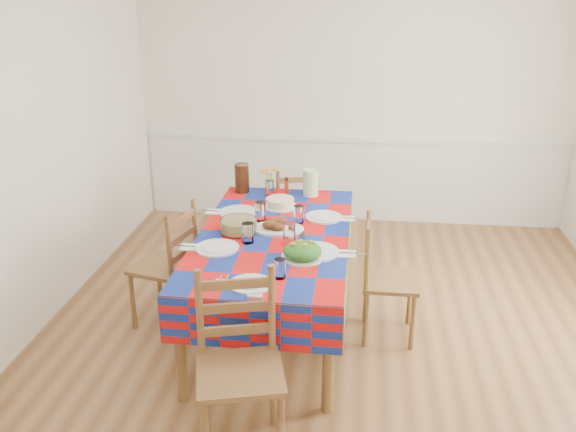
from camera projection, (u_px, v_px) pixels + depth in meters
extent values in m
cube|color=brown|center=(339.00, 344.00, 4.48)|extent=(4.50, 5.00, 0.04)
cube|color=silver|center=(353.00, 96.00, 6.32)|extent=(4.50, 0.04, 2.70)
cube|color=silver|center=(313.00, 426.00, 1.65)|extent=(4.50, 0.04, 2.70)
cube|color=silver|center=(18.00, 153.00, 4.24)|extent=(0.04, 5.00, 2.70)
cube|color=white|center=(352.00, 140.00, 6.43)|extent=(4.41, 0.06, 0.04)
cube|color=white|center=(350.00, 180.00, 6.61)|extent=(4.41, 0.03, 0.90)
cylinder|color=brown|center=(180.00, 350.00, 3.72)|extent=(0.07, 0.07, 0.73)
cylinder|color=brown|center=(328.00, 360.00, 3.62)|extent=(0.07, 0.07, 0.73)
cylinder|color=brown|center=(239.00, 234.00, 5.42)|extent=(0.07, 0.07, 0.73)
cylinder|color=brown|center=(341.00, 239.00, 5.32)|extent=(0.07, 0.07, 0.73)
cube|color=brown|center=(274.00, 237.00, 4.38)|extent=(1.03, 1.96, 0.04)
cube|color=red|center=(274.00, 234.00, 4.37)|extent=(1.07, 2.00, 0.01)
cube|color=red|center=(202.00, 250.00, 4.49)|extent=(0.01, 2.00, 0.31)
cube|color=red|center=(348.00, 258.00, 4.37)|extent=(0.01, 2.00, 0.31)
cube|color=red|center=(250.00, 326.00, 3.51)|extent=(1.07, 0.01, 0.31)
cube|color=red|center=(290.00, 206.00, 5.36)|extent=(1.07, 0.01, 0.31)
cylinder|color=silver|center=(250.00, 284.00, 3.63)|extent=(0.26, 0.26, 0.01)
cylinder|color=silver|center=(250.00, 283.00, 3.62)|extent=(0.18, 0.18, 0.01)
cylinder|color=white|center=(280.00, 269.00, 3.70)|extent=(0.07, 0.07, 0.12)
cube|color=silver|center=(222.00, 283.00, 3.65)|extent=(0.10, 0.10, 0.01)
cube|color=silver|center=(219.00, 282.00, 3.65)|extent=(0.01, 0.16, 0.00)
cube|color=silver|center=(225.00, 282.00, 3.65)|extent=(0.01, 0.19, 0.00)
cylinder|color=silver|center=(217.00, 248.00, 4.11)|extent=(0.30, 0.30, 0.02)
cylinder|color=silver|center=(217.00, 247.00, 4.11)|extent=(0.21, 0.21, 0.01)
cylinder|color=white|center=(248.00, 233.00, 4.19)|extent=(0.08, 0.08, 0.14)
cube|color=silver|center=(189.00, 247.00, 4.14)|extent=(0.11, 0.11, 0.01)
cube|color=silver|center=(185.00, 246.00, 4.14)|extent=(0.19, 0.01, 0.00)
cube|color=silver|center=(192.00, 247.00, 4.13)|extent=(0.22, 0.01, 0.00)
cylinder|color=silver|center=(239.00, 212.00, 4.74)|extent=(0.31, 0.31, 0.02)
cylinder|color=silver|center=(239.00, 211.00, 4.74)|extent=(0.21, 0.21, 0.01)
cylinder|color=white|center=(260.00, 212.00, 4.57)|extent=(0.09, 0.09, 0.15)
cube|color=silver|center=(214.00, 212.00, 4.77)|extent=(0.11, 0.11, 0.01)
cube|color=silver|center=(211.00, 211.00, 4.77)|extent=(0.19, 0.01, 0.00)
cube|color=silver|center=(216.00, 211.00, 4.76)|extent=(0.23, 0.01, 0.00)
cylinder|color=silver|center=(316.00, 252.00, 4.06)|extent=(0.31, 0.31, 0.02)
cylinder|color=silver|center=(316.00, 250.00, 4.05)|extent=(0.22, 0.22, 0.01)
cylinder|color=white|center=(289.00, 233.00, 4.18)|extent=(0.09, 0.09, 0.15)
cube|color=silver|center=(347.00, 254.00, 4.03)|extent=(0.11, 0.11, 0.01)
cube|color=silver|center=(344.00, 253.00, 4.03)|extent=(0.20, 0.01, 0.00)
cube|color=silver|center=(351.00, 253.00, 4.03)|extent=(0.23, 0.01, 0.00)
cylinder|color=silver|center=(323.00, 217.00, 4.65)|extent=(0.28, 0.28, 0.01)
cylinder|color=silver|center=(323.00, 216.00, 4.64)|extent=(0.20, 0.20, 0.01)
cylinder|color=white|center=(299.00, 215.00, 4.53)|extent=(0.08, 0.08, 0.14)
cube|color=silver|center=(348.00, 219.00, 4.63)|extent=(0.10, 0.10, 0.01)
cube|color=silver|center=(345.00, 218.00, 4.63)|extent=(0.18, 0.01, 0.00)
cube|color=silver|center=(351.00, 218.00, 4.62)|extent=(0.21, 0.01, 0.00)
ellipsoid|color=silver|center=(278.00, 229.00, 4.43)|extent=(0.38, 0.28, 0.02)
ellipsoid|color=#321608|center=(287.00, 225.00, 4.40)|extent=(0.10, 0.09, 0.06)
ellipsoid|color=#321608|center=(282.00, 222.00, 4.45)|extent=(0.10, 0.09, 0.06)
ellipsoid|color=#321608|center=(272.00, 222.00, 4.45)|extent=(0.10, 0.09, 0.06)
ellipsoid|color=#321608|center=(269.00, 225.00, 4.40)|extent=(0.10, 0.09, 0.06)
ellipsoid|color=#321608|center=(278.00, 227.00, 4.36)|extent=(0.10, 0.09, 0.06)
cylinder|color=silver|center=(302.00, 257.00, 3.98)|extent=(0.28, 0.28, 0.01)
ellipsoid|color=#144010|center=(302.00, 251.00, 3.96)|extent=(0.25, 0.25, 0.11)
cube|color=orange|center=(293.00, 244.00, 3.92)|extent=(0.03, 0.02, 0.01)
cube|color=orange|center=(300.00, 241.00, 3.97)|extent=(0.04, 0.04, 0.01)
cube|color=orange|center=(305.00, 245.00, 3.92)|extent=(0.03, 0.04, 0.01)
cube|color=orange|center=(312.00, 242.00, 3.96)|extent=(0.04, 0.04, 0.01)
cylinder|color=white|center=(238.00, 226.00, 4.38)|extent=(0.27, 0.27, 0.10)
cylinder|color=tan|center=(238.00, 226.00, 4.38)|extent=(0.25, 0.25, 0.08)
cylinder|color=silver|center=(280.00, 206.00, 4.87)|extent=(0.27, 0.27, 0.01)
cylinder|color=#D0BA7F|center=(280.00, 202.00, 4.86)|extent=(0.22, 0.22, 0.06)
cube|color=black|center=(295.00, 240.00, 4.25)|extent=(0.14, 0.33, 0.01)
cube|color=black|center=(304.00, 239.00, 4.27)|extent=(0.07, 0.34, 0.01)
cylinder|color=white|center=(270.00, 188.00, 5.12)|extent=(0.08, 0.08, 0.13)
cylinder|color=#2C7025|center=(267.00, 183.00, 5.10)|extent=(0.01, 0.01, 0.18)
ellipsoid|color=orange|center=(263.00, 172.00, 5.07)|extent=(0.06, 0.06, 0.02)
cylinder|color=#2C7025|center=(272.00, 182.00, 5.11)|extent=(0.01, 0.01, 0.18)
ellipsoid|color=orange|center=(275.00, 169.00, 5.08)|extent=(0.06, 0.06, 0.02)
cylinder|color=#2C7025|center=(269.00, 183.00, 5.09)|extent=(0.01, 0.01, 0.18)
ellipsoid|color=orange|center=(269.00, 170.00, 5.02)|extent=(0.06, 0.06, 0.02)
cylinder|color=#A92D0D|center=(287.00, 186.00, 5.14)|extent=(0.04, 0.04, 0.15)
cylinder|color=#B0DE9D|center=(311.00, 183.00, 5.10)|extent=(0.13, 0.13, 0.22)
cylinder|color=black|center=(242.00, 178.00, 5.18)|extent=(0.12, 0.12, 0.25)
cube|color=silver|center=(255.00, 297.00, 3.47)|extent=(0.09, 0.03, 0.02)
cylinder|color=brown|center=(205.00, 396.00, 3.50)|extent=(0.04, 0.04, 0.50)
cylinder|color=brown|center=(273.00, 389.00, 3.55)|extent=(0.04, 0.04, 0.50)
cube|color=brown|center=(240.00, 374.00, 3.26)|extent=(0.56, 0.55, 0.03)
cylinder|color=brown|center=(200.00, 315.00, 3.32)|extent=(0.04, 0.04, 0.55)
cylinder|color=brown|center=(272.00, 310.00, 3.37)|extent=(0.04, 0.04, 0.55)
cube|color=brown|center=(237.00, 330.00, 3.39)|extent=(0.39, 0.12, 0.06)
cube|color=brown|center=(236.00, 307.00, 3.34)|extent=(0.39, 0.12, 0.06)
cube|color=brown|center=(235.00, 284.00, 3.28)|extent=(0.39, 0.12, 0.06)
cylinder|color=brown|center=(309.00, 228.00, 5.96)|extent=(0.03, 0.03, 0.43)
cylinder|color=brown|center=(274.00, 229.00, 5.92)|extent=(0.03, 0.03, 0.43)
cylinder|color=brown|center=(315.00, 241.00, 5.66)|extent=(0.03, 0.03, 0.43)
cylinder|color=brown|center=(278.00, 243.00, 5.62)|extent=(0.03, 0.03, 0.43)
cube|color=brown|center=(294.00, 213.00, 5.71)|extent=(0.48, 0.47, 0.03)
cylinder|color=brown|center=(316.00, 195.00, 5.49)|extent=(0.03, 0.03, 0.48)
cylinder|color=brown|center=(278.00, 197.00, 5.44)|extent=(0.03, 0.03, 0.48)
cube|color=brown|center=(297.00, 206.00, 5.50)|extent=(0.34, 0.11, 0.05)
cube|color=brown|center=(297.00, 193.00, 5.46)|extent=(0.34, 0.11, 0.05)
cube|color=brown|center=(297.00, 180.00, 5.41)|extent=(0.34, 0.11, 0.05)
cylinder|color=brown|center=(159.00, 280.00, 4.88)|extent=(0.04, 0.04, 0.46)
cylinder|color=brown|center=(133.00, 301.00, 4.57)|extent=(0.04, 0.04, 0.46)
cylinder|color=brown|center=(197.00, 288.00, 4.77)|extent=(0.04, 0.04, 0.46)
cylinder|color=brown|center=(173.00, 310.00, 4.45)|extent=(0.04, 0.04, 0.46)
cube|color=brown|center=(163.00, 266.00, 4.58)|extent=(0.50, 0.51, 0.03)
cylinder|color=brown|center=(195.00, 231.00, 4.59)|extent=(0.04, 0.04, 0.51)
cylinder|color=brown|center=(169.00, 250.00, 4.27)|extent=(0.04, 0.04, 0.51)
cube|color=brown|center=(183.00, 253.00, 4.47)|extent=(0.11, 0.36, 0.05)
cube|color=brown|center=(182.00, 236.00, 4.42)|extent=(0.11, 0.36, 0.05)
cube|color=brown|center=(181.00, 219.00, 4.37)|extent=(0.11, 0.36, 0.05)
cylinder|color=brown|center=(412.00, 323.00, 4.30)|extent=(0.03, 0.03, 0.44)
cylinder|color=brown|center=(410.00, 299.00, 4.62)|extent=(0.03, 0.03, 0.44)
cylinder|color=brown|center=(366.00, 320.00, 4.34)|extent=(0.03, 0.03, 0.44)
cylinder|color=brown|center=(366.00, 296.00, 4.66)|extent=(0.03, 0.03, 0.44)
cube|color=brown|center=(390.00, 281.00, 4.40)|extent=(0.39, 0.41, 0.03)
cylinder|color=brown|center=(367.00, 261.00, 4.17)|extent=(0.03, 0.03, 0.48)
cylinder|color=brown|center=(367.00, 241.00, 4.50)|extent=(0.03, 0.03, 0.48)
cube|color=brown|center=(367.00, 263.00, 4.37)|extent=(0.02, 0.35, 0.05)
cube|color=brown|center=(368.00, 247.00, 4.32)|extent=(0.02, 0.35, 0.05)
cube|color=brown|center=(368.00, 231.00, 4.28)|extent=(0.02, 0.35, 0.05)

